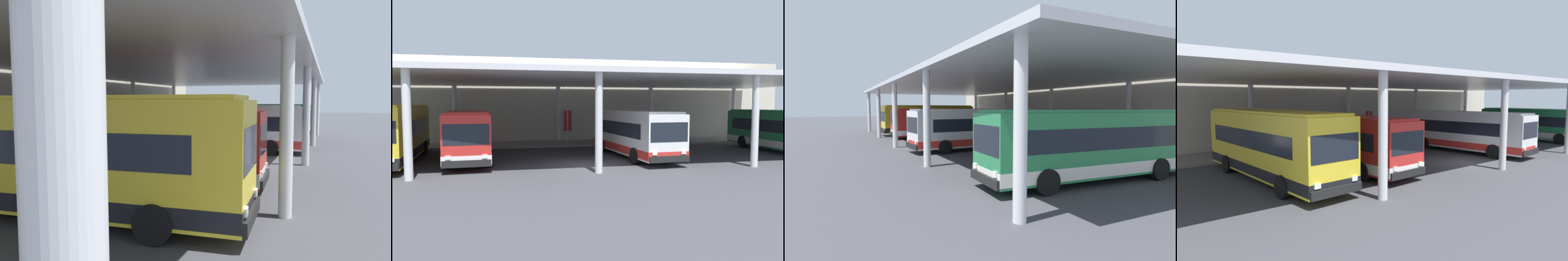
# 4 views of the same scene
# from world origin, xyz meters

# --- Properties ---
(ground_plane) EXTENTS (200.00, 200.00, 0.00)m
(ground_plane) POSITION_xyz_m (0.00, 0.00, 0.00)
(ground_plane) COLOR #3D3D42
(platform_kerb) EXTENTS (42.00, 4.50, 0.18)m
(platform_kerb) POSITION_xyz_m (0.00, 11.75, 0.09)
(platform_kerb) COLOR gray
(platform_kerb) RESTS_ON ground
(station_building_facade) EXTENTS (48.00, 1.60, 7.98)m
(station_building_facade) POSITION_xyz_m (0.00, 15.00, 3.99)
(station_building_facade) COLOR beige
(station_building_facade) RESTS_ON ground
(canopy_shelter) EXTENTS (40.00, 17.00, 5.55)m
(canopy_shelter) POSITION_xyz_m (0.00, 5.50, 5.29)
(canopy_shelter) COLOR silver
(canopy_shelter) RESTS_ON ground
(bus_nearest_bay) EXTENTS (3.31, 11.48, 3.57)m
(bus_nearest_bay) POSITION_xyz_m (-11.48, 3.75, 1.84)
(bus_nearest_bay) COLOR yellow
(bus_nearest_bay) RESTS_ON ground
(bus_second_bay) EXTENTS (3.24, 10.68, 3.17)m
(bus_second_bay) POSITION_xyz_m (-7.10, 3.77, 1.66)
(bus_second_bay) COLOR red
(bus_second_bay) RESTS_ON ground
(bus_middle_bay) EXTENTS (3.22, 10.67, 3.17)m
(bus_middle_bay) POSITION_xyz_m (3.80, 3.09, 1.66)
(bus_middle_bay) COLOR white
(bus_middle_bay) RESTS_ON ground
(bus_far_bay) EXTENTS (3.04, 10.63, 3.17)m
(bus_far_bay) POSITION_xyz_m (15.60, 3.19, 1.66)
(bus_far_bay) COLOR #28844C
(bus_far_bay) RESTS_ON ground
(bench_waiting) EXTENTS (1.80, 0.45, 0.92)m
(bench_waiting) POSITION_xyz_m (9.41, 11.82, 0.66)
(bench_waiting) COLOR brown
(bench_waiting) RESTS_ON platform_kerb
(trash_bin) EXTENTS (0.52, 0.52, 0.98)m
(trash_bin) POSITION_xyz_m (6.45, 11.96, 0.68)
(trash_bin) COLOR #33383D
(trash_bin) RESTS_ON platform_kerb
(banner_sign) EXTENTS (0.70, 0.12, 3.20)m
(banner_sign) POSITION_xyz_m (0.49, 10.94, 1.98)
(banner_sign) COLOR #B2B2B7
(banner_sign) RESTS_ON platform_kerb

